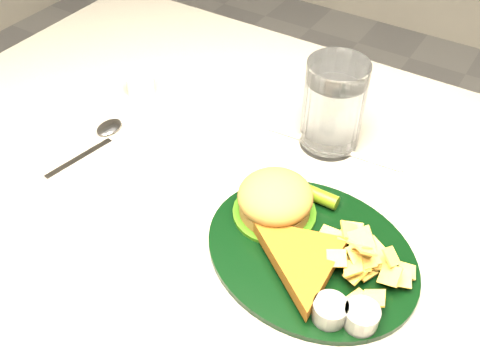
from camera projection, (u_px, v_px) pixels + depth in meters
name	position (u px, v px, depth m)	size (l,w,h in m)	color
table	(258.00, 342.00, 0.97)	(1.20, 0.80, 0.75)	#A49E94
dinner_plate	(313.00, 238.00, 0.62)	(0.27, 0.22, 0.06)	black
water_glass	(333.00, 106.00, 0.75)	(0.09, 0.09, 0.14)	white
spoon	(79.00, 157.00, 0.76)	(0.04, 0.15, 0.01)	silver
ramekin	(141.00, 85.00, 0.88)	(0.05, 0.05, 0.03)	silver
wrapped_straw	(332.00, 147.00, 0.78)	(0.21, 0.07, 0.01)	white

